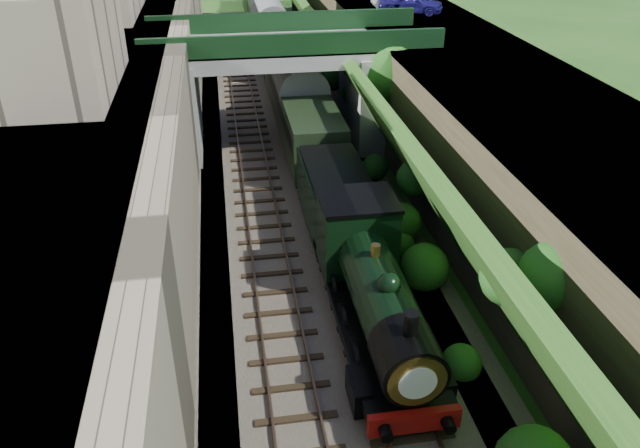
{
  "coord_description": "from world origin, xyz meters",
  "views": [
    {
      "loc": [
        -3.43,
        -11.25,
        14.42
      ],
      "look_at": [
        0.0,
        9.97,
        2.29
      ],
      "focal_mm": 35.0,
      "sensor_mm": 36.0,
      "label": 1
    }
  ],
  "objects_px": {
    "tree": "(391,74)",
    "tender": "(336,202)",
    "road_bridge": "(297,78)",
    "locomotive": "(375,292)",
    "car_blue": "(411,2)"
  },
  "relations": [
    {
      "from": "tree",
      "to": "tender",
      "type": "relative_size",
      "value": 1.1
    },
    {
      "from": "locomotive",
      "to": "tender",
      "type": "height_order",
      "value": "locomotive"
    },
    {
      "from": "tree",
      "to": "tender",
      "type": "bearing_deg",
      "value": -117.79
    },
    {
      "from": "road_bridge",
      "to": "car_blue",
      "type": "xyz_separation_m",
      "value": [
        8.46,
        6.36,
        2.88
      ]
    },
    {
      "from": "road_bridge",
      "to": "locomotive",
      "type": "height_order",
      "value": "road_bridge"
    },
    {
      "from": "car_blue",
      "to": "locomotive",
      "type": "xyz_separation_m",
      "value": [
        -8.21,
        -24.7,
        -5.07
      ]
    },
    {
      "from": "tender",
      "to": "tree",
      "type": "bearing_deg",
      "value": 62.21
    },
    {
      "from": "road_bridge",
      "to": "car_blue",
      "type": "height_order",
      "value": "car_blue"
    },
    {
      "from": "road_bridge",
      "to": "tree",
      "type": "relative_size",
      "value": 2.42
    },
    {
      "from": "car_blue",
      "to": "tree",
      "type": "bearing_deg",
      "value": -176.42
    },
    {
      "from": "road_bridge",
      "to": "tender",
      "type": "height_order",
      "value": "road_bridge"
    },
    {
      "from": "tree",
      "to": "tender",
      "type": "height_order",
      "value": "tree"
    },
    {
      "from": "road_bridge",
      "to": "locomotive",
      "type": "distance_m",
      "value": 18.47
    },
    {
      "from": "road_bridge",
      "to": "tender",
      "type": "relative_size",
      "value": 2.67
    },
    {
      "from": "road_bridge",
      "to": "locomotive",
      "type": "relative_size",
      "value": 1.56
    }
  ]
}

